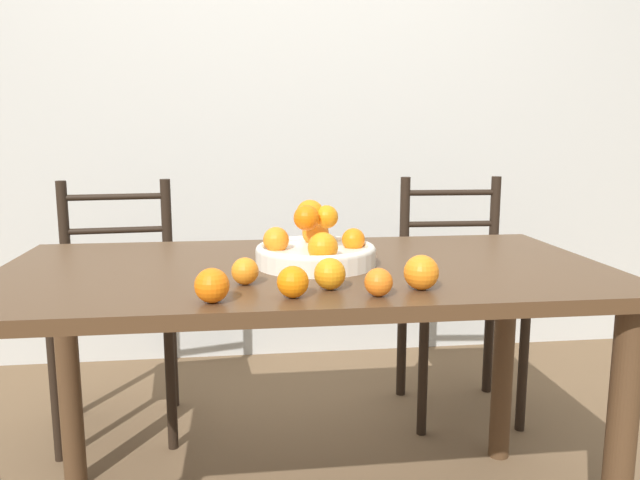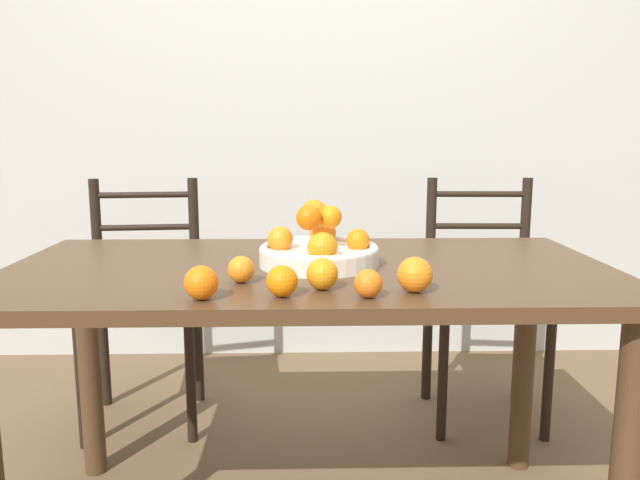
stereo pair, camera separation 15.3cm
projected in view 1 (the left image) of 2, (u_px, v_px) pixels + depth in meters
The scene contains 11 objects.
wall_back at pixel (273, 92), 2.98m from camera, with size 8.00×0.06×2.60m.
dining_table at pixel (306, 306), 1.65m from camera, with size 1.58×0.82×0.77m.
fruit_bowl at pixel (315, 248), 1.63m from camera, with size 0.31×0.31×0.17m.
orange_loose_0 at pixel (212, 285), 1.27m from camera, with size 0.07×0.07×0.07m.
orange_loose_1 at pixel (330, 274), 1.38m from camera, with size 0.07×0.07×0.07m.
orange_loose_2 at pixel (245, 271), 1.43m from camera, with size 0.06×0.06×0.06m.
orange_loose_3 at pixel (421, 272), 1.38m from camera, with size 0.08×0.08×0.08m.
orange_loose_4 at pixel (379, 282), 1.33m from camera, with size 0.06×0.06×0.06m.
orange_loose_5 at pixel (293, 282), 1.31m from camera, with size 0.07×0.07×0.07m.
chair_left at pixel (117, 308), 2.32m from camera, with size 0.45×0.44×0.93m.
chair_right at pixel (458, 296), 2.48m from camera, with size 0.44×0.42×0.93m.
Camera 1 is at (-0.16, -1.59, 1.12)m, focal length 35.00 mm.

